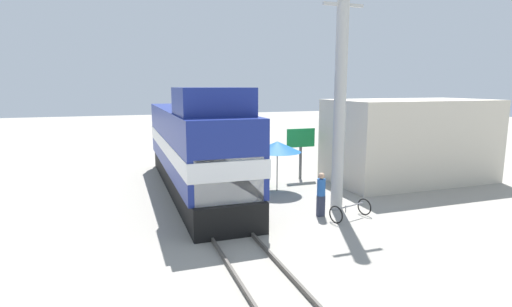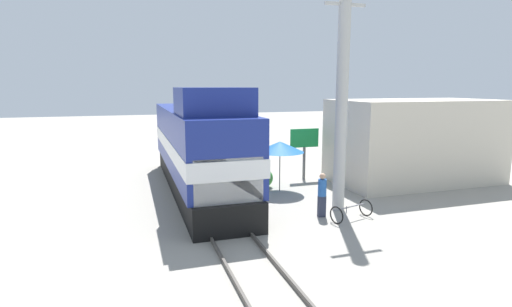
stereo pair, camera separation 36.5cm
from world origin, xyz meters
name	(u,v)px [view 1 (the left image)]	position (x,y,z in m)	size (l,w,h in m)	color
ground_plane	(212,213)	(0.00, 0.00, 0.00)	(120.00, 120.00, 0.00)	gray
rail_near	(195,213)	(-0.72, 0.00, 0.07)	(0.08, 33.23, 0.15)	#4C4742
rail_far	(229,209)	(0.72, 0.00, 0.07)	(0.08, 33.23, 0.15)	#4C4742
locomotive	(196,148)	(0.00, 3.48, 2.22)	(2.97, 14.01, 5.18)	black
utility_pole	(340,96)	(5.20, -1.20, 4.83)	(1.80, 0.50, 9.58)	#B2B2AD
vendor_umbrella	(277,147)	(3.90, 2.42, 2.25)	(2.39, 2.39, 2.53)	#4C4C4C
billboard_sign	(301,142)	(6.17, 4.48, 2.13)	(1.70, 0.12, 2.87)	#595959
shrub_cluster	(261,178)	(3.36, 3.36, 0.50)	(0.99, 0.99, 0.99)	#388C38
person_bystander	(321,193)	(4.07, -1.88, 0.99)	(0.34, 0.34, 1.80)	#2D3347
bicycle	(351,210)	(5.02, -2.60, 0.36)	(1.87, 1.17, 0.69)	black
building_block_distant	(409,140)	(11.73, 2.20, 2.25)	(8.82, 4.70, 4.50)	beige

